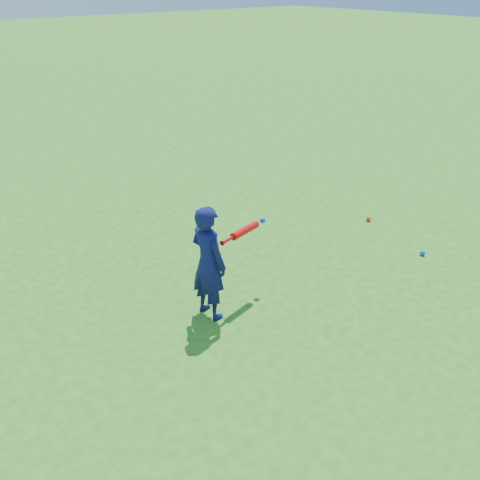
{
  "coord_description": "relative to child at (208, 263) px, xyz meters",
  "views": [
    {
      "loc": [
        -2.2,
        -3.78,
        3.14
      ],
      "look_at": [
        0.87,
        0.1,
        0.65
      ],
      "focal_mm": 40.0,
      "sensor_mm": 36.0,
      "label": 1
    }
  ],
  "objects": [
    {
      "name": "child",
      "position": [
        0.0,
        0.0,
        0.0
      ],
      "size": [
        0.33,
        0.46,
        1.2
      ],
      "primitive_type": "imported",
      "rotation": [
        0.0,
        0.0,
        1.67
      ],
      "color": "#10124E",
      "rests_on": "ground"
    },
    {
      "name": "bat_swing",
      "position": [
        0.55,
        0.08,
        0.17
      ],
      "size": [
        0.7,
        0.22,
        0.08
      ],
      "rotation": [
        0.0,
        0.0,
        0.23
      ],
      "color": "red",
      "rests_on": "ground"
    },
    {
      "name": "ground_ball_red",
      "position": [
        3.07,
        0.47,
        -0.56
      ],
      "size": [
        0.07,
        0.07,
        0.07
      ],
      "primitive_type": "sphere",
      "color": "red",
      "rests_on": "ground"
    },
    {
      "name": "ground_ball_blue",
      "position": [
        2.79,
        -0.61,
        -0.57
      ],
      "size": [
        0.06,
        0.06,
        0.06
      ],
      "primitive_type": "sphere",
      "color": "blue",
      "rests_on": "ground"
    },
    {
      "name": "ground",
      "position": [
        -0.39,
        0.02,
        -0.6
      ],
      "size": [
        80.0,
        80.0,
        0.0
      ],
      "primitive_type": "plane",
      "color": "#256B19",
      "rests_on": "ground"
    }
  ]
}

